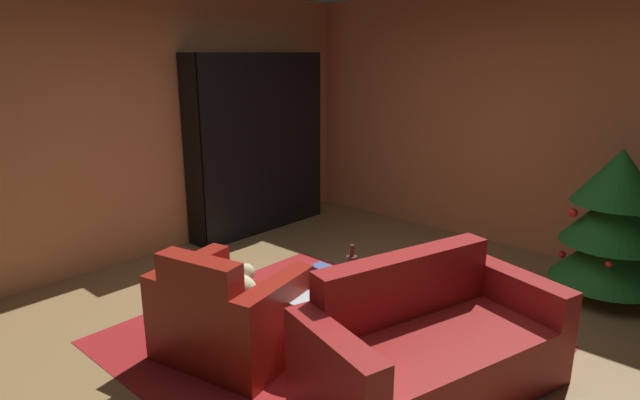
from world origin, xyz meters
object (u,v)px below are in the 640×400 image
at_px(armchair_red, 228,316).
at_px(couch_red, 430,348).
at_px(coffee_table, 325,294).
at_px(bottle_on_table, 352,271).
at_px(bookshelf_unit, 266,143).
at_px(book_stack_on_table, 325,276).
at_px(decorated_tree, 613,223).

bearing_deg(armchair_red, couch_red, 25.27).
height_order(couch_red, coffee_table, couch_red).
xyz_separation_m(couch_red, bottle_on_table, (-0.67, 0.05, 0.31)).
xyz_separation_m(bookshelf_unit, couch_red, (3.21, -1.56, -0.74)).
height_order(couch_red, bottle_on_table, couch_red).
bearing_deg(bookshelf_unit, couch_red, -26.01).
bearing_deg(bookshelf_unit, bottle_on_table, -30.89).
height_order(bookshelf_unit, coffee_table, bookshelf_unit).
xyz_separation_m(coffee_table, book_stack_on_table, (-0.04, 0.04, 0.11)).
relative_size(bookshelf_unit, armchair_red, 1.97).
distance_m(armchair_red, coffee_table, 0.70).
distance_m(bookshelf_unit, bottle_on_table, 2.99).
height_order(coffee_table, bottle_on_table, bottle_on_table).
distance_m(bookshelf_unit, couch_red, 3.64).
bearing_deg(decorated_tree, couch_red, -101.24).
xyz_separation_m(book_stack_on_table, bottle_on_table, (0.18, 0.08, 0.06)).
bearing_deg(armchair_red, book_stack_on_table, 54.14).
bearing_deg(book_stack_on_table, armchair_red, -125.86).
xyz_separation_m(couch_red, book_stack_on_table, (-0.85, -0.04, 0.25)).
height_order(armchair_red, coffee_table, armchair_red).
xyz_separation_m(bookshelf_unit, armchair_red, (1.95, -2.16, -0.73)).
height_order(bookshelf_unit, decorated_tree, bookshelf_unit).
bearing_deg(coffee_table, bookshelf_unit, 145.61).
bearing_deg(coffee_table, decorated_tree, 61.21).
bearing_deg(decorated_tree, bottle_on_table, -117.32).
xyz_separation_m(armchair_red, couch_red, (1.26, 0.59, -0.01)).
bearing_deg(bottle_on_table, bookshelf_unit, 149.11).
xyz_separation_m(coffee_table, decorated_tree, (1.24, 2.26, 0.25)).
bearing_deg(book_stack_on_table, couch_red, 2.35).
relative_size(armchair_red, coffee_table, 1.56).
bearing_deg(couch_red, armchair_red, -154.73).
height_order(couch_red, decorated_tree, decorated_tree).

